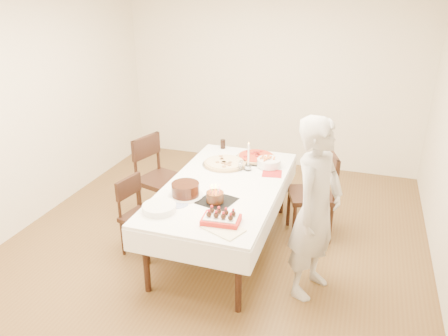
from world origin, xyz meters
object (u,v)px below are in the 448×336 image
(pasta_bowl, at_px, (269,163))
(cola_glass, at_px, (223,144))
(person, at_px, (316,209))
(pizza_pepperoni, at_px, (256,157))
(chair_right_savory, at_px, (311,195))
(pizza_white, at_px, (225,163))
(birthday_cake, at_px, (215,194))
(taper_candle, at_px, (248,156))
(dining_table, at_px, (224,216))
(chair_left_dessert, at_px, (144,217))
(layer_cake, at_px, (185,190))
(chair_left_savory, at_px, (162,180))
(strawberry_box, at_px, (221,219))

(pasta_bowl, height_order, cola_glass, cola_glass)
(person, xyz_separation_m, pizza_pepperoni, (-0.85, 1.21, -0.07))
(chair_right_savory, height_order, pizza_white, chair_right_savory)
(chair_right_savory, xyz_separation_m, birthday_cake, (-0.79, -0.94, 0.34))
(pizza_pepperoni, relative_size, taper_candle, 1.42)
(dining_table, bearing_deg, chair_left_dessert, -154.71)
(chair_left_dessert, relative_size, pasta_bowl, 3.15)
(taper_candle, xyz_separation_m, layer_cake, (-0.41, -0.80, -0.10))
(layer_cake, height_order, birthday_cake, birthday_cake)
(chair_left_savory, xyz_separation_m, person, (1.88, -0.78, 0.33))
(layer_cake, bearing_deg, pizza_pepperoni, 70.52)
(taper_candle, bearing_deg, pizza_white, 167.85)
(dining_table, distance_m, strawberry_box, 0.89)
(pasta_bowl, bearing_deg, chair_right_savory, -6.73)
(chair_left_savory, bearing_deg, dining_table, 174.79)
(birthday_cake, bearing_deg, chair_left_dessert, 176.26)
(pizza_white, bearing_deg, dining_table, -73.19)
(chair_left_dessert, height_order, layer_cake, layer_cake)
(pasta_bowl, xyz_separation_m, taper_candle, (-0.20, -0.17, 0.12))
(chair_left_savory, relative_size, pasta_bowl, 3.86)
(chair_right_savory, xyz_separation_m, cola_glass, (-1.17, 0.46, 0.31))
(cola_glass, height_order, strawberry_box, cola_glass)
(layer_cake, bearing_deg, taper_candle, 62.61)
(cola_glass, xyz_separation_m, birthday_cake, (0.39, -1.40, 0.03))
(person, bearing_deg, chair_left_dessert, 107.83)
(dining_table, bearing_deg, layer_cake, -125.99)
(chair_right_savory, relative_size, chair_left_savory, 0.97)
(chair_left_savory, relative_size, cola_glass, 8.94)
(person, bearing_deg, birthday_cake, 109.11)
(dining_table, xyz_separation_m, cola_glass, (-0.34, 0.99, 0.43))
(chair_left_dessert, height_order, strawberry_box, chair_left_dessert)
(dining_table, distance_m, pasta_bowl, 0.80)
(person, relative_size, layer_cake, 4.91)
(pizza_white, bearing_deg, cola_glass, 111.01)
(layer_cake, bearing_deg, chair_right_savory, 39.26)
(chair_left_dessert, bearing_deg, chair_left_savory, -67.60)
(chair_left_savory, xyz_separation_m, chair_left_dessert, (0.13, -0.71, -0.09))
(chair_left_dessert, bearing_deg, person, -170.33)
(birthday_cake, distance_m, strawberry_box, 0.39)
(chair_left_savory, relative_size, layer_cake, 2.98)
(cola_glass, distance_m, layer_cake, 1.36)
(pizza_white, distance_m, layer_cake, 0.87)
(cola_glass, bearing_deg, person, -46.84)
(cola_glass, bearing_deg, pizza_white, -68.99)
(chair_left_savory, distance_m, pizza_pepperoni, 1.15)
(taper_candle, distance_m, birthday_cake, 0.85)
(chair_left_savory, height_order, pizza_pepperoni, chair_left_savory)
(dining_table, distance_m, pizza_pepperoni, 0.89)
(pizza_white, xyz_separation_m, layer_cake, (-0.12, -0.86, 0.05))
(pizza_pepperoni, bearing_deg, pasta_bowl, -44.26)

